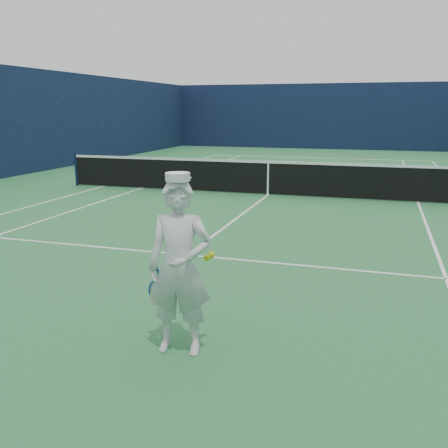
% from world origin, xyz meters
% --- Properties ---
extents(ground, '(80.00, 80.00, 0.00)m').
position_xyz_m(ground, '(0.00, 0.00, 0.00)').
color(ground, '#296C3A').
rests_on(ground, ground).
extents(court_markings, '(11.03, 23.83, 0.01)m').
position_xyz_m(court_markings, '(0.00, 0.00, 0.00)').
color(court_markings, white).
rests_on(court_markings, ground).
extents(windscreen_fence, '(20.12, 36.12, 4.00)m').
position_xyz_m(windscreen_fence, '(0.00, 0.00, 2.00)').
color(windscreen_fence, '#0E1733').
rests_on(windscreen_fence, ground).
extents(tennis_net, '(12.88, 0.09, 1.07)m').
position_xyz_m(tennis_net, '(0.00, 0.00, 0.55)').
color(tennis_net, '#141E4C').
rests_on(tennis_net, ground).
extents(tennis_player, '(0.80, 0.50, 1.86)m').
position_xyz_m(tennis_player, '(1.20, -9.65, 0.91)').
color(tennis_player, white).
rests_on(tennis_player, ground).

